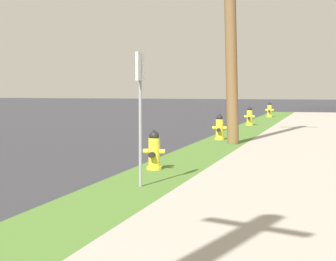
% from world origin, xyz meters
% --- Properties ---
extents(fire_hydrant_second, '(0.42, 0.38, 0.74)m').
position_xyz_m(fire_hydrant_second, '(0.47, 12.26, 0.45)').
color(fire_hydrant_second, yellow).
rests_on(fire_hydrant_second, grass_verge).
extents(fire_hydrant_third, '(0.42, 0.37, 0.74)m').
position_xyz_m(fire_hydrant_third, '(0.49, 19.37, 0.45)').
color(fire_hydrant_third, yellow).
rests_on(fire_hydrant_third, grass_verge).
extents(fire_hydrant_fourth, '(0.42, 0.37, 0.74)m').
position_xyz_m(fire_hydrant_fourth, '(0.46, 26.51, 0.45)').
color(fire_hydrant_fourth, yellow).
rests_on(fire_hydrant_fourth, grass_verge).
extents(fire_hydrant_fifth, '(0.42, 0.38, 0.74)m').
position_xyz_m(fire_hydrant_fifth, '(0.55, 33.58, 0.45)').
color(fire_hydrant_fifth, yellow).
rests_on(fire_hydrant_fifth, grass_verge).
extents(street_sign_post, '(0.05, 0.36, 2.12)m').
position_xyz_m(street_sign_post, '(0.82, 10.17, 1.63)').
color(street_sign_post, gray).
rests_on(street_sign_post, grass_verge).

